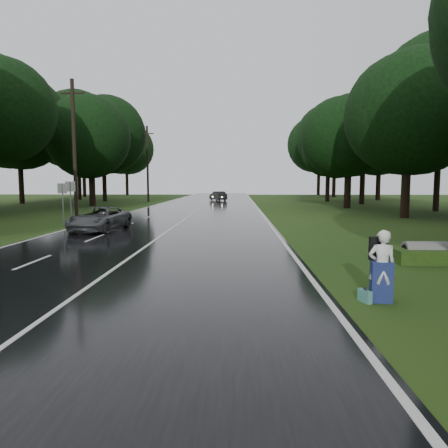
% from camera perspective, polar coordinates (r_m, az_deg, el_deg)
% --- Properties ---
extents(ground, '(160.00, 160.00, 0.00)m').
position_cam_1_polar(ground, '(12.26, -16.23, -7.08)').
color(ground, '#264013').
rests_on(ground, ground).
extents(road, '(12.00, 140.00, 0.04)m').
position_cam_1_polar(road, '(31.69, -4.99, 0.93)').
color(road, black).
rests_on(road, ground).
extents(lane_center, '(0.12, 140.00, 0.01)m').
position_cam_1_polar(lane_center, '(31.69, -4.99, 0.97)').
color(lane_center, silver).
rests_on(lane_center, road).
extents(grey_car, '(2.69, 4.88, 1.29)m').
position_cam_1_polar(grey_car, '(23.70, -16.72, 0.70)').
color(grey_car, '#424447').
rests_on(grey_car, road).
extents(far_car, '(2.82, 4.27, 1.33)m').
position_cam_1_polar(far_car, '(60.14, -0.83, 3.88)').
color(far_car, black).
rests_on(far_car, road).
extents(hitchhiker, '(0.63, 0.58, 1.63)m').
position_cam_1_polar(hitchhiker, '(9.95, 20.85, -5.75)').
color(hitchhiker, silver).
rests_on(hitchhiker, ground).
extents(suitcase, '(0.23, 0.41, 0.28)m').
position_cam_1_polar(suitcase, '(9.92, 18.80, -9.37)').
color(suitcase, teal).
rests_on(suitcase, ground).
extents(culvert, '(1.39, 0.69, 0.69)m').
position_cam_1_polar(culvert, '(15.66, 25.88, -4.67)').
color(culvert, slate).
rests_on(culvert, ground).
extents(utility_pole_mid, '(1.80, 0.28, 10.30)m').
position_cam_1_polar(utility_pole_mid, '(33.58, -19.60, 0.85)').
color(utility_pole_mid, black).
rests_on(utility_pole_mid, ground).
extents(utility_pole_far, '(1.80, 0.28, 10.28)m').
position_cam_1_polar(utility_pole_far, '(58.04, -10.38, 3.02)').
color(utility_pole_far, black).
rests_on(utility_pole_far, ground).
extents(road_sign_a, '(0.63, 0.10, 2.61)m').
position_cam_1_polar(road_sign_a, '(28.07, -21.17, -0.11)').
color(road_sign_a, white).
rests_on(road_sign_a, ground).
extents(road_sign_b, '(0.66, 0.10, 2.73)m').
position_cam_1_polar(road_sign_b, '(29.19, -20.24, 0.14)').
color(road_sign_b, white).
rests_on(road_sign_b, ground).
extents(tree_left_e, '(8.13, 8.13, 12.70)m').
position_cam_1_polar(tree_left_e, '(49.41, -17.61, 2.38)').
color(tree_left_e, black).
rests_on(tree_left_e, ground).
extents(tree_left_f, '(9.92, 9.92, 15.50)m').
position_cam_1_polar(tree_left_f, '(61.57, -16.05, 3.04)').
color(tree_left_f, black).
rests_on(tree_left_f, ground).
extents(tree_right_d, '(8.42, 8.42, 13.15)m').
position_cam_1_polar(tree_right_d, '(34.14, 23.55, 0.78)').
color(tree_right_d, black).
rests_on(tree_right_d, ground).
extents(tree_right_e, '(8.17, 8.17, 12.77)m').
position_cam_1_polar(tree_right_e, '(45.16, 16.56, 2.12)').
color(tree_right_e, black).
rests_on(tree_right_e, ground).
extents(tree_right_f, '(8.31, 8.31, 12.98)m').
position_cam_1_polar(tree_right_f, '(60.08, 14.01, 3.03)').
color(tree_right_f, black).
rests_on(tree_right_f, ground).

